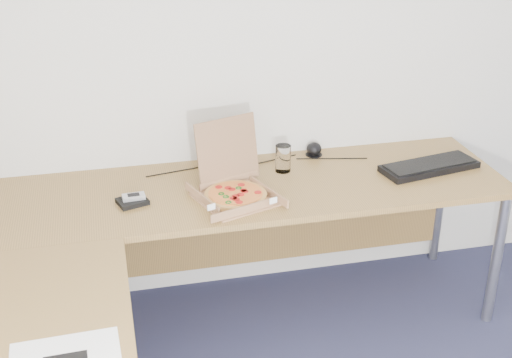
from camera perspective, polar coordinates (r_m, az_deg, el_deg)
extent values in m
cube|color=olive|center=(3.21, -1.35, -0.89)|extent=(2.50, 0.70, 0.03)
cylinder|color=gray|center=(4.01, 14.83, -1.99)|extent=(0.05, 0.05, 0.70)
cube|color=#9F714D|center=(3.08, -1.68, -1.66)|extent=(0.31, 0.31, 0.01)
cube|color=#9F714D|center=(3.17, -2.35, 2.29)|extent=(0.31, 0.06, 0.31)
cylinder|color=gold|center=(3.07, -1.69, -1.41)|extent=(0.28, 0.28, 0.02)
cylinder|color=#B3261D|center=(3.07, -1.69, -1.18)|extent=(0.24, 0.24, 0.00)
cylinder|color=white|center=(3.34, 2.23, 1.71)|extent=(0.07, 0.07, 0.13)
cube|color=black|center=(3.48, 14.05, 0.99)|extent=(0.51, 0.26, 0.03)
cube|color=black|center=(3.09, -10.12, -1.83)|extent=(0.15, 0.14, 0.02)
cube|color=#B2B5BA|center=(3.09, -10.02, -1.45)|extent=(0.10, 0.06, 0.02)
ellipsoid|color=black|center=(3.54, 4.79, 2.53)|extent=(0.09, 0.09, 0.07)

